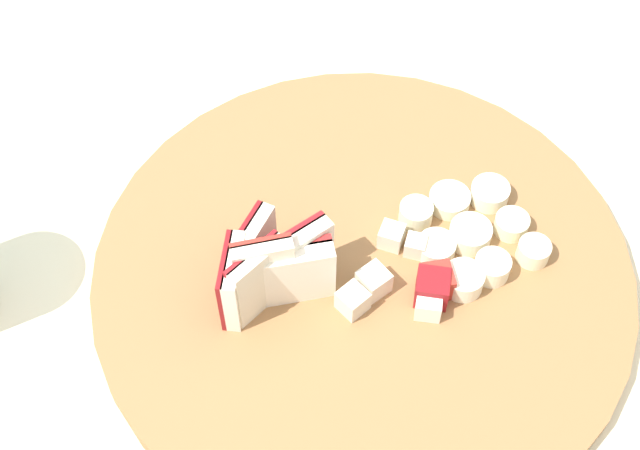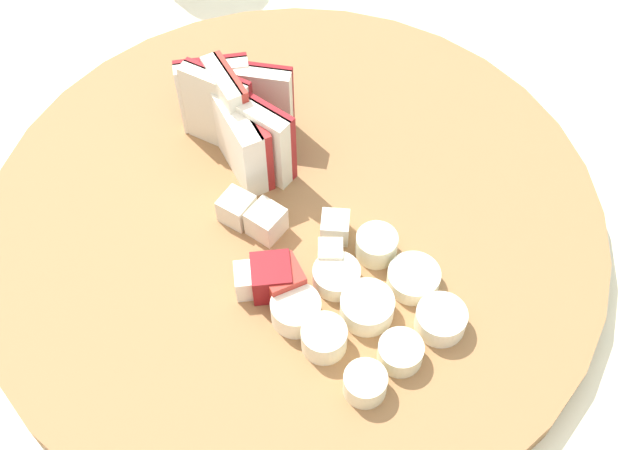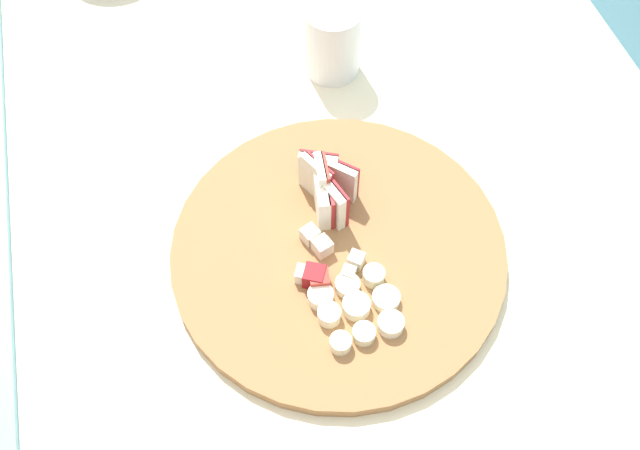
# 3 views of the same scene
# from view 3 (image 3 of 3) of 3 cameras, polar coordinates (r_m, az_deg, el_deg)

# --- Properties ---
(ground) EXTENTS (10.00, 10.00, 0.00)m
(ground) POSITION_cam_3_polar(r_m,az_deg,el_deg) (1.68, 1.48, -16.21)
(ground) COLOR gray
(tiled_countertop) EXTENTS (1.37, 0.87, 0.93)m
(tiled_countertop) POSITION_cam_3_polar(r_m,az_deg,el_deg) (1.24, 1.92, -10.25)
(tiled_countertop) COLOR beige
(tiled_countertop) RESTS_ON ground
(tile_backsplash) EXTENTS (2.40, 0.04, 1.37)m
(tile_backsplash) POSITION_cam_3_polar(r_m,az_deg,el_deg) (1.20, 23.53, -0.11)
(tile_backsplash) COLOR #4C8EB2
(tile_backsplash) RESTS_ON ground
(cutting_board) EXTENTS (0.37, 0.37, 0.02)m
(cutting_board) POSITION_cam_3_polar(r_m,az_deg,el_deg) (0.79, 1.48, -2.07)
(cutting_board) COLOR olive
(cutting_board) RESTS_ON tiled_countertop
(apple_wedge_fan) EXTENTS (0.09, 0.06, 0.06)m
(apple_wedge_fan) POSITION_cam_3_polar(r_m,az_deg,el_deg) (0.80, 0.46, 3.14)
(apple_wedge_fan) COLOR #A32323
(apple_wedge_fan) RESTS_ON cutting_board
(apple_dice_pile) EXTENTS (0.08, 0.08, 0.02)m
(apple_dice_pile) POSITION_cam_3_polar(r_m,az_deg,el_deg) (0.76, 0.09, -3.25)
(apple_dice_pile) COLOR beige
(apple_dice_pile) RESTS_ON cutting_board
(banana_slice_rows) EXTENTS (0.09, 0.10, 0.02)m
(banana_slice_rows) POSITION_cam_3_polar(r_m,az_deg,el_deg) (0.74, 2.95, -6.65)
(banana_slice_rows) COLOR white
(banana_slice_rows) RESTS_ON cutting_board
(small_jar) EXTENTS (0.07, 0.07, 0.10)m
(small_jar) POSITION_cam_3_polar(r_m,az_deg,el_deg) (0.94, 1.02, 14.63)
(small_jar) COLOR white
(small_jar) RESTS_ON tiled_countertop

